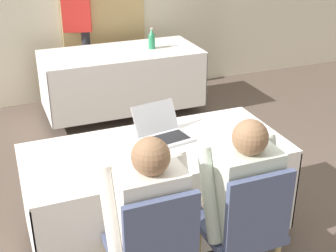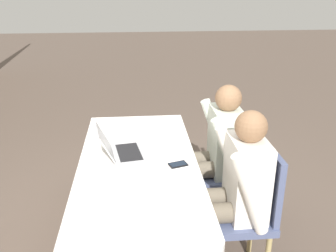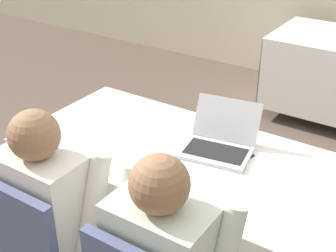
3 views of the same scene
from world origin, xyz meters
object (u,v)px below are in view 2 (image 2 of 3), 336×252
chair_near_right (228,166)px  person_white_shirt (216,148)px  laptop (122,150)px  cell_phone (178,164)px  person_checkered_shirt (234,186)px  chair_near_left (248,206)px

chair_near_right → person_white_shirt: 0.19m
laptop → cell_phone: bearing=-125.3°
laptop → person_white_shirt: person_white_shirt is taller
laptop → person_checkered_shirt: person_checkered_shirt is taller
chair_near_left → person_checkered_shirt: size_ratio=0.78×
chair_near_left → chair_near_right: 0.57m
chair_near_left → person_checkered_shirt: person_checkered_shirt is taller
chair_near_left → chair_near_right: same height
chair_near_left → chair_near_right: size_ratio=1.00×
person_checkered_shirt → person_white_shirt: bearing=-180.0°
cell_phone → person_white_shirt: person_white_shirt is taller
chair_near_left → person_checkered_shirt: bearing=-90.0°
person_checkered_shirt → chair_near_left: bearing=90.0°
cell_phone → person_checkered_shirt: person_checkered_shirt is taller
laptop → chair_near_left: laptop is taller
laptop → person_checkered_shirt: bearing=-127.1°
chair_near_right → chair_near_left: bearing=0.0°
cell_phone → person_checkered_shirt: (-0.19, -0.34, -0.07)m
laptop → chair_near_right: laptop is taller
chair_near_right → person_checkered_shirt: size_ratio=0.78×
chair_near_left → person_white_shirt: bearing=-169.6°
person_white_shirt → chair_near_right: bearing=90.0°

